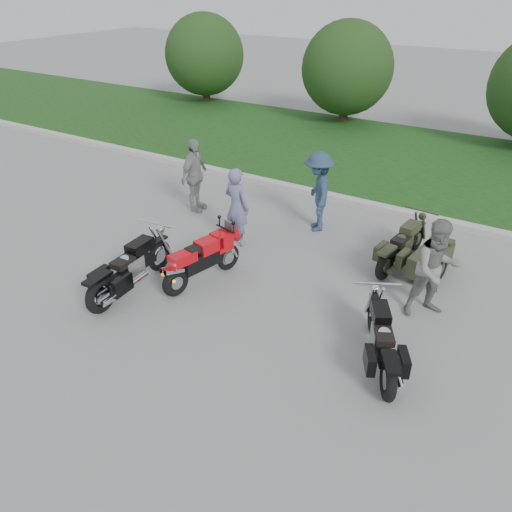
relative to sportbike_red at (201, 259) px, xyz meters
The scene contains 13 objects.
ground 1.07m from the sportbike_red, 48.34° to the right, with size 80.00×80.00×0.00m, color gray.
curb 5.37m from the sportbike_red, 83.44° to the left, with size 60.00×0.30×0.15m, color #BAB7AF.
grass_strip 9.50m from the sportbike_red, 86.31° to the left, with size 60.00×8.00×0.14m, color #2D6322.
tree_far_left 15.97m from the sportbike_red, 126.23° to the left, with size 3.60×3.60×4.00m.
tree_mid_left 13.14m from the sportbike_red, 100.56° to the left, with size 3.60×3.60×4.00m.
sportbike_red is the anchor object (origin of this frame).
cruiser_left 1.42m from the sportbike_red, 134.80° to the right, with size 0.47×2.41×0.93m.
cruiser_right 3.94m from the sportbike_red, ahead, with size 1.15×2.00×0.84m.
cruiser_sidecar 4.47m from the sportbike_red, 37.13° to the left, with size 1.23×2.19×0.84m.
person_stripe 1.87m from the sportbike_red, 100.46° to the left, with size 0.66×0.44×1.82m, color slate.
person_grey 4.42m from the sportbike_red, 18.08° to the left, with size 0.91×0.71×1.88m, color gray.
person_denim 3.57m from the sportbike_red, 75.39° to the left, with size 1.25×0.72×1.93m, color #2B435B.
person_back 3.62m from the sportbike_red, 129.37° to the left, with size 1.12×0.47×1.91m, color gray.
Camera 1 is at (4.81, -6.02, 5.50)m, focal length 35.00 mm.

